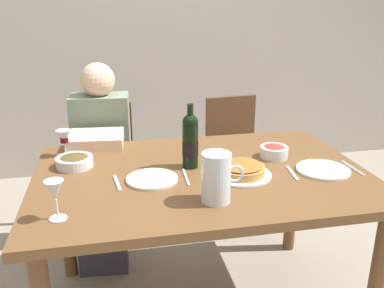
% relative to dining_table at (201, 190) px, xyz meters
% --- Properties ---
extents(back_wall, '(8.00, 0.10, 2.80)m').
position_rel_dining_table_xyz_m(back_wall, '(0.00, 1.98, 0.73)').
color(back_wall, '#B2ADA3').
rests_on(back_wall, ground).
extents(dining_table, '(1.50, 1.00, 0.76)m').
position_rel_dining_table_xyz_m(dining_table, '(0.00, 0.00, 0.00)').
color(dining_table, brown).
rests_on(dining_table, ground).
extents(wine_bottle, '(0.07, 0.07, 0.30)m').
position_rel_dining_table_xyz_m(wine_bottle, '(-0.04, 0.07, 0.22)').
color(wine_bottle, black).
rests_on(wine_bottle, dining_table).
extents(water_pitcher, '(0.17, 0.11, 0.20)m').
position_rel_dining_table_xyz_m(water_pitcher, '(-0.01, -0.29, 0.18)').
color(water_pitcher, silver).
rests_on(water_pitcher, dining_table).
extents(baked_tart, '(0.27, 0.27, 0.06)m').
position_rel_dining_table_xyz_m(baked_tart, '(0.16, -0.07, 0.12)').
color(baked_tart, silver).
rests_on(baked_tart, dining_table).
extents(salad_bowl, '(0.14, 0.14, 0.07)m').
position_rel_dining_table_xyz_m(salad_bowl, '(0.39, 0.11, 0.13)').
color(salad_bowl, silver).
rests_on(salad_bowl, dining_table).
extents(olive_bowl, '(0.17, 0.17, 0.06)m').
position_rel_dining_table_xyz_m(olive_bowl, '(-0.57, 0.18, 0.12)').
color(olive_bowl, silver).
rests_on(olive_bowl, dining_table).
extents(wine_glass_left_diner, '(0.07, 0.07, 0.14)m').
position_rel_dining_table_xyz_m(wine_glass_left_diner, '(-0.62, 0.33, 0.19)').
color(wine_glass_left_diner, silver).
rests_on(wine_glass_left_diner, dining_table).
extents(wine_glass_right_diner, '(0.07, 0.07, 0.15)m').
position_rel_dining_table_xyz_m(wine_glass_right_diner, '(-0.60, -0.31, 0.20)').
color(wine_glass_right_diner, silver).
rests_on(wine_glass_right_diner, dining_table).
extents(dinner_plate_left_setting, '(0.23, 0.23, 0.01)m').
position_rel_dining_table_xyz_m(dinner_plate_left_setting, '(-0.23, -0.05, 0.10)').
color(dinner_plate_left_setting, silver).
rests_on(dinner_plate_left_setting, dining_table).
extents(dinner_plate_right_setting, '(0.24, 0.24, 0.01)m').
position_rel_dining_table_xyz_m(dinner_plate_right_setting, '(0.55, -0.10, 0.10)').
color(dinner_plate_right_setting, white).
rests_on(dinner_plate_right_setting, dining_table).
extents(fork_left_setting, '(0.03, 0.16, 0.00)m').
position_rel_dining_table_xyz_m(fork_left_setting, '(-0.38, -0.05, 0.09)').
color(fork_left_setting, silver).
rests_on(fork_left_setting, dining_table).
extents(knife_left_setting, '(0.02, 0.18, 0.00)m').
position_rel_dining_table_xyz_m(knife_left_setting, '(-0.08, -0.05, 0.09)').
color(knife_left_setting, silver).
rests_on(knife_left_setting, dining_table).
extents(knife_right_setting, '(0.01, 0.18, 0.00)m').
position_rel_dining_table_xyz_m(knife_right_setting, '(0.70, -0.10, 0.09)').
color(knife_right_setting, silver).
rests_on(knife_right_setting, dining_table).
extents(spoon_right_setting, '(0.03, 0.16, 0.00)m').
position_rel_dining_table_xyz_m(spoon_right_setting, '(0.40, -0.10, 0.09)').
color(spoon_right_setting, silver).
rests_on(spoon_right_setting, dining_table).
extents(chair_left, '(0.43, 0.43, 0.87)m').
position_rel_dining_table_xyz_m(chair_left, '(-0.44, 0.88, -0.17)').
color(chair_left, brown).
rests_on(chair_left, ground).
extents(diner_left, '(0.37, 0.53, 1.16)m').
position_rel_dining_table_xyz_m(diner_left, '(-0.46, 0.64, -0.05)').
color(diner_left, gray).
rests_on(diner_left, ground).
extents(chair_right, '(0.43, 0.43, 0.87)m').
position_rel_dining_table_xyz_m(chair_right, '(0.44, 0.89, -0.17)').
color(chair_right, brown).
rests_on(chair_right, ground).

